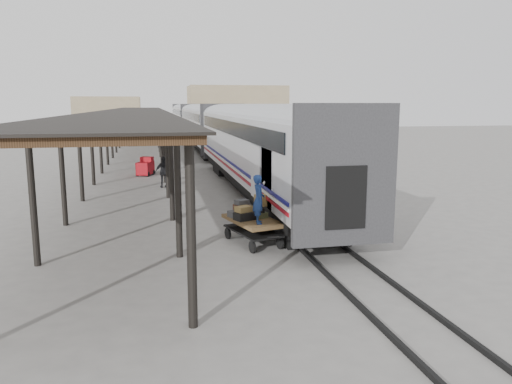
{
  "coord_description": "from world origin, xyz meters",
  "views": [
    {
      "loc": [
        -2.07,
        -16.93,
        4.64
      ],
      "look_at": [
        1.33,
        -0.66,
        1.7
      ],
      "focal_mm": 35.0,
      "sensor_mm": 36.0,
      "label": 1
    }
  ],
  "objects_px": {
    "luggage_tug": "(145,167)",
    "baggage_cart": "(253,225)",
    "pedestrian": "(164,172)",
    "porter": "(259,199)"
  },
  "relations": [
    {
      "from": "luggage_tug",
      "to": "baggage_cart",
      "type": "bearing_deg",
      "value": -58.12
    },
    {
      "from": "baggage_cart",
      "to": "pedestrian",
      "type": "xyz_separation_m",
      "value": [
        -2.6,
        12.25,
        0.23
      ]
    },
    {
      "from": "luggage_tug",
      "to": "pedestrian",
      "type": "distance_m",
      "value": 5.32
    },
    {
      "from": "baggage_cart",
      "to": "pedestrian",
      "type": "height_order",
      "value": "pedestrian"
    },
    {
      "from": "luggage_tug",
      "to": "pedestrian",
      "type": "bearing_deg",
      "value": -58.31
    },
    {
      "from": "porter",
      "to": "pedestrian",
      "type": "height_order",
      "value": "porter"
    },
    {
      "from": "porter",
      "to": "pedestrian",
      "type": "xyz_separation_m",
      "value": [
        -2.66,
        12.9,
        -0.77
      ]
    },
    {
      "from": "baggage_cart",
      "to": "luggage_tug",
      "type": "bearing_deg",
      "value": 86.49
    },
    {
      "from": "luggage_tug",
      "to": "porter",
      "type": "relative_size",
      "value": 0.98
    },
    {
      "from": "baggage_cart",
      "to": "porter",
      "type": "distance_m",
      "value": 1.19
    }
  ]
}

